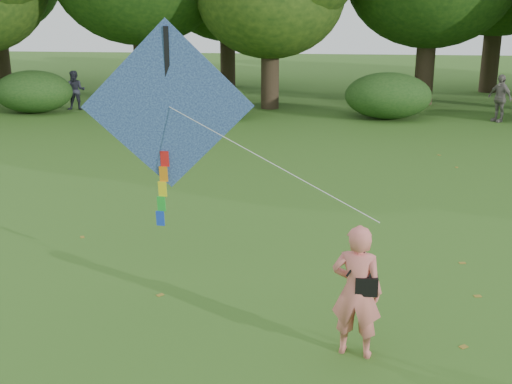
# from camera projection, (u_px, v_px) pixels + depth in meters

# --- Properties ---
(ground) EXTENTS (100.00, 100.00, 0.00)m
(ground) POSITION_uv_depth(u_px,v_px,m) (291.00, 328.00, 9.58)
(ground) COLOR #265114
(ground) RESTS_ON ground
(man_kite_flyer) EXTENTS (0.77, 0.59, 1.88)m
(man_kite_flyer) POSITION_uv_depth(u_px,v_px,m) (357.00, 291.00, 8.63)
(man_kite_flyer) COLOR #E8756D
(man_kite_flyer) RESTS_ON ground
(bystander_left) EXTENTS (0.94, 0.79, 1.72)m
(bystander_left) POSITION_uv_depth(u_px,v_px,m) (76.00, 90.00, 28.09)
(bystander_left) COLOR #2A2B38
(bystander_left) RESTS_ON ground
(bystander_right) EXTENTS (1.01, 1.16, 1.88)m
(bystander_right) POSITION_uv_depth(u_px,v_px,m) (500.00, 98.00, 25.43)
(bystander_right) COLOR gray
(bystander_right) RESTS_ON ground
(crossbody_bag) EXTENTS (0.43, 0.20, 0.73)m
(crossbody_bag) POSITION_uv_depth(u_px,v_px,m) (366.00, 284.00, 8.55)
(crossbody_bag) COLOR black
(crossbody_bag) RESTS_ON ground
(flying_kite) EXTENTS (4.60, 2.32, 3.41)m
(flying_kite) POSITION_uv_depth(u_px,v_px,m) (168.00, 109.00, 10.24)
(flying_kite) COLOR #2748A9
(flying_kite) RESTS_ON ground
(shrub_band) EXTENTS (39.15, 3.22, 1.88)m
(shrub_band) POSITION_uv_depth(u_px,v_px,m) (296.00, 97.00, 26.16)
(shrub_band) COLOR #264919
(shrub_band) RESTS_ON ground
(fallen_leaves) EXTENTS (8.91, 14.43, 0.01)m
(fallen_leaves) POSITION_uv_depth(u_px,v_px,m) (400.00, 259.00, 12.08)
(fallen_leaves) COLOR olive
(fallen_leaves) RESTS_ON ground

